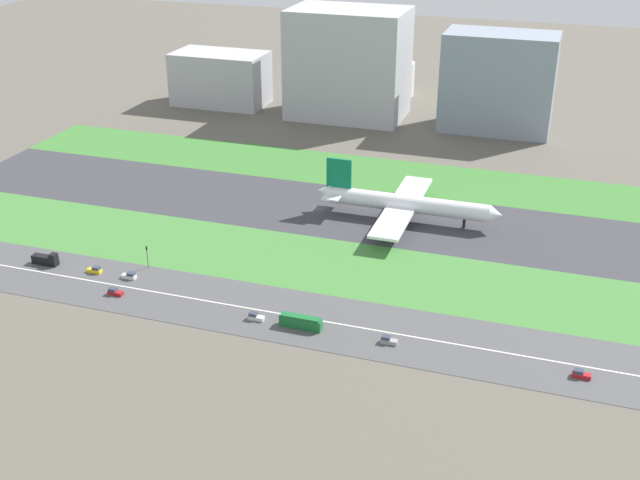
{
  "coord_description": "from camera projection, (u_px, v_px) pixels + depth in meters",
  "views": [
    {
      "loc": [
        83.97,
        -249.12,
        113.03
      ],
      "look_at": [
        13.24,
        -36.5,
        6.0
      ],
      "focal_mm": 44.7,
      "sensor_mm": 36.0,
      "label": 1
    }
  ],
  "objects": [
    {
      "name": "ground_plane",
      "position": [
        317.0,
        209.0,
        285.94
      ],
      "size": [
        800.0,
        800.0,
        0.0
      ],
      "primitive_type": "plane",
      "color": "#5B564C"
    },
    {
      "name": "runway",
      "position": [
        317.0,
        208.0,
        285.92
      ],
      "size": [
        280.0,
        46.0,
        0.1
      ],
      "primitive_type": "cube",
      "color": "#38383D",
      "rests_on": "ground_plane"
    },
    {
      "name": "grass_median_north",
      "position": [
        349.0,
        170.0,
        321.02
      ],
      "size": [
        280.0,
        36.0,
        0.1
      ],
      "primitive_type": "cube",
      "color": "#3D7A33",
      "rests_on": "ground_plane"
    },
    {
      "name": "grass_median_south",
      "position": [
        276.0,
        257.0,
        250.81
      ],
      "size": [
        280.0,
        36.0,
        0.1
      ],
      "primitive_type": "cube",
      "color": "#427F38",
      "rests_on": "ground_plane"
    },
    {
      "name": "highway",
      "position": [
        234.0,
        306.0,
        223.41
      ],
      "size": [
        280.0,
        28.0,
        0.1
      ],
      "primitive_type": "cube",
      "color": "#4C4C4F",
      "rests_on": "ground_plane"
    },
    {
      "name": "highway_centerline",
      "position": [
        234.0,
        306.0,
        223.39
      ],
      "size": [
        266.0,
        0.5,
        0.01
      ],
      "primitive_type": "cube",
      "color": "silver",
      "rests_on": "highway"
    },
    {
      "name": "airliner",
      "position": [
        403.0,
        203.0,
        274.3
      ],
      "size": [
        65.0,
        56.0,
        19.7
      ],
      "color": "white",
      "rests_on": "runway"
    },
    {
      "name": "car_0",
      "position": [
        115.0,
        292.0,
        228.78
      ],
      "size": [
        4.4,
        1.8,
        2.0
      ],
      "rotation": [
        0.0,
        0.0,
        3.14
      ],
      "color": "#B2191E",
      "rests_on": "highway"
    },
    {
      "name": "car_3",
      "position": [
        581.0,
        374.0,
        192.13
      ],
      "size": [
        4.4,
        1.8,
        2.0
      ],
      "rotation": [
        0.0,
        0.0,
        3.14
      ],
      "color": "#B2191E",
      "rests_on": "highway"
    },
    {
      "name": "truck_0",
      "position": [
        46.0,
        260.0,
        245.67
      ],
      "size": [
        8.4,
        2.5,
        4.0
      ],
      "color": "black",
      "rests_on": "highway"
    },
    {
      "name": "car_1",
      "position": [
        255.0,
        317.0,
        216.33
      ],
      "size": [
        4.4,
        1.8,
        2.0
      ],
      "rotation": [
        0.0,
        0.0,
        3.14
      ],
      "color": "silver",
      "rests_on": "highway"
    },
    {
      "name": "bus_0",
      "position": [
        301.0,
        322.0,
        212.22
      ],
      "size": [
        11.6,
        2.5,
        3.5
      ],
      "rotation": [
        0.0,
        0.0,
        3.14
      ],
      "color": "#19662D",
      "rests_on": "highway"
    },
    {
      "name": "car_6",
      "position": [
        130.0,
        276.0,
        237.66
      ],
      "size": [
        4.4,
        1.8,
        2.0
      ],
      "color": "silver",
      "rests_on": "highway"
    },
    {
      "name": "car_4",
      "position": [
        95.0,
        270.0,
        241.05
      ],
      "size": [
        4.4,
        1.8,
        2.0
      ],
      "color": "yellow",
      "rests_on": "highway"
    },
    {
      "name": "car_5",
      "position": [
        388.0,
        340.0,
        205.75
      ],
      "size": [
        4.4,
        1.8,
        2.0
      ],
      "rotation": [
        0.0,
        0.0,
        3.14
      ],
      "color": "#99999E",
      "rests_on": "highway"
    },
    {
      "name": "traffic_light",
      "position": [
        147.0,
        255.0,
        242.54
      ],
      "size": [
        0.36,
        0.5,
        7.2
      ],
      "color": "#4C4C51",
      "rests_on": "highway"
    },
    {
      "name": "terminal_building",
      "position": [
        221.0,
        79.0,
        403.53
      ],
      "size": [
        46.39,
        26.14,
        26.2
      ],
      "primitive_type": "cube",
      "color": "#B2B2B7",
      "rests_on": "ground_plane"
    },
    {
      "name": "hangar_building",
      "position": [
        348.0,
        64.0,
        378.94
      ],
      "size": [
        54.61,
        35.58,
        51.23
      ],
      "primitive_type": "cube",
      "color": "#B2B2B7",
      "rests_on": "ground_plane"
    },
    {
      "name": "office_tower",
      "position": [
        498.0,
        82.0,
        360.21
      ],
      "size": [
        49.74,
        26.56,
        44.49
      ],
      "primitive_type": "cube",
      "color": "gray",
      "rests_on": "ground_plane"
    },
    {
      "name": "fuel_tank_west",
      "position": [
        398.0,
        79.0,
        420.6
      ],
      "size": [
        16.69,
        16.69,
        17.51
      ],
      "primitive_type": "cylinder",
      "color": "silver",
      "rests_on": "ground_plane"
    }
  ]
}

